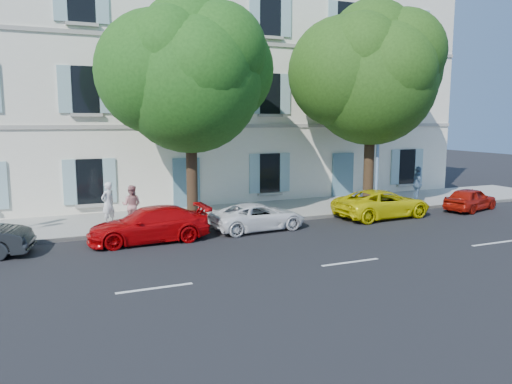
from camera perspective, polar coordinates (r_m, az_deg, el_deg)
name	(u,v)px	position (r m, az deg, el deg)	size (l,w,h in m)	color
ground	(291,235)	(18.99, 3.97, -4.89)	(90.00, 90.00, 0.00)	black
sidewalk	(246,213)	(22.94, -1.12, -2.38)	(36.00, 4.50, 0.15)	#A09E96
kerb	(266,221)	(20.98, 1.12, -3.38)	(36.00, 0.16, 0.16)	#9E998E
building	(206,88)	(28.00, -5.69, 11.70)	(28.00, 7.00, 12.00)	white
car_red_coupe	(149,225)	(18.16, -12.13, -3.66)	(1.74, 4.29, 1.24)	#B00507
car_white_coupe	(258,217)	(19.67, 0.27, -2.83)	(1.75, 3.80, 1.06)	white
car_yellow_supercar	(382,204)	(22.81, 14.21, -1.30)	(2.06, 4.48, 1.24)	#D9CC09
car_red_hatchback	(470,199)	(25.92, 23.29, -0.75)	(1.31, 3.25, 1.11)	#9F1409
tree_left	(190,81)	(20.21, -7.54, 12.43)	(5.67, 5.67, 8.79)	#3A2819
tree_right	(372,81)	(24.46, 13.07, 12.29)	(6.03, 6.03, 9.30)	#3A2819
street_lamp	(381,119)	(23.98, 14.06, 8.09)	(0.32, 1.58, 7.39)	#7293BF
pedestrian_a	(108,204)	(20.60, -16.55, -1.29)	(0.63, 0.42, 1.74)	silver
pedestrian_b	(132,205)	(20.43, -14.03, -1.47)	(0.78, 0.60, 1.60)	tan
pedestrian_c	(418,184)	(26.59, 17.99, 0.85)	(1.07, 0.44, 1.82)	slate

